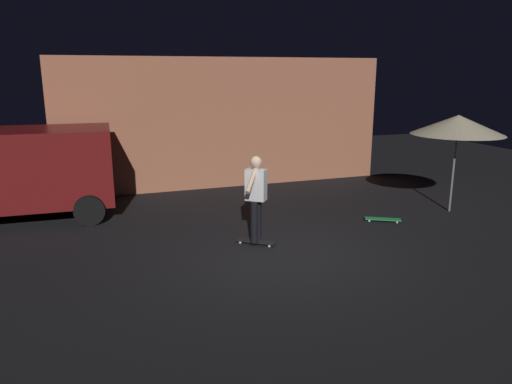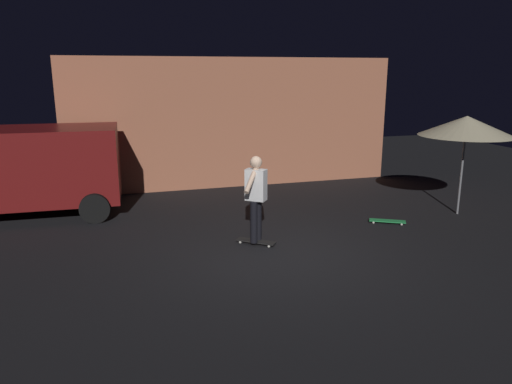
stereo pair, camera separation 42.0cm
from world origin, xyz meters
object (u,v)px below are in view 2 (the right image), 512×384
Objects in this scene: skater at (256,193)px; parked_van at (14,167)px; patio_umbrella at (466,126)px; skateboard_spare at (387,221)px; skateboard_ridden at (256,241)px.

parked_van is at bearing 144.28° from skater.
patio_umbrella is 2.84m from skateboard_spare.
parked_van is 6.02× the size of skateboard_spare.
patio_umbrella reaches higher than skater.
patio_umbrella is at bearing 6.76° from skater.
skater is (-0.00, -0.00, 0.98)m from skateboard_ridden.
parked_van reaches higher than skater.
skateboard_spare is 0.47× the size of skater.
skateboard_spare is (3.17, 0.42, 0.00)m from skateboard_ridden.
parked_van is 2.80× the size of skater.
skateboard_ridden is at bearing -173.24° from patio_umbrella.
skater is at bearing -172.36° from skateboard_spare.
skater reaches higher than skateboard_spare.
patio_umbrella is 3.14× the size of skateboard_ridden.
skateboard_ridden is 0.98m from skater.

